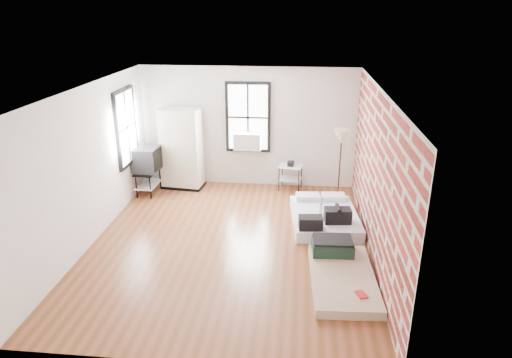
# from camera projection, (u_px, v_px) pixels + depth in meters

# --- Properties ---
(ground) EXTENTS (6.00, 6.00, 0.00)m
(ground) POSITION_uv_depth(u_px,v_px,m) (230.00, 243.00, 8.33)
(ground) COLOR brown
(ground) RESTS_ON ground
(room_shell) EXTENTS (5.02, 6.02, 2.80)m
(room_shell) POSITION_uv_depth(u_px,v_px,m) (244.00, 147.00, 8.02)
(room_shell) COLOR silver
(room_shell) RESTS_ON ground
(mattress_main) EXTENTS (1.42, 1.82, 0.55)m
(mattress_main) POSITION_uv_depth(u_px,v_px,m) (324.00, 217.00, 9.03)
(mattress_main) COLOR white
(mattress_main) RESTS_ON ground
(mattress_bare) EXTENTS (1.06, 1.90, 0.40)m
(mattress_bare) POSITION_uv_depth(u_px,v_px,m) (340.00, 270.00, 7.27)
(mattress_bare) COLOR tan
(mattress_bare) RESTS_ON ground
(wardrobe) EXTENTS (1.01, 0.65, 1.88)m
(wardrobe) POSITION_uv_depth(u_px,v_px,m) (182.00, 149.00, 10.59)
(wardrobe) COLOR black
(wardrobe) RESTS_ON ground
(side_table) EXTENTS (0.59, 0.50, 0.69)m
(side_table) POSITION_uv_depth(u_px,v_px,m) (290.00, 171.00, 10.59)
(side_table) COLOR black
(side_table) RESTS_ON ground
(floor_lamp) EXTENTS (0.35, 0.35, 1.62)m
(floor_lamp) POSITION_uv_depth(u_px,v_px,m) (342.00, 140.00, 9.66)
(floor_lamp) COLOR #311B10
(floor_lamp) RESTS_ON ground
(tv_stand) EXTENTS (0.58, 0.80, 1.10)m
(tv_stand) POSITION_uv_depth(u_px,v_px,m) (147.00, 160.00, 10.27)
(tv_stand) COLOR black
(tv_stand) RESTS_ON ground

